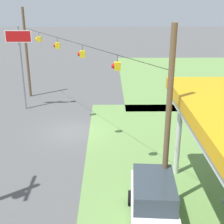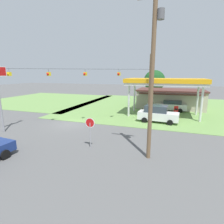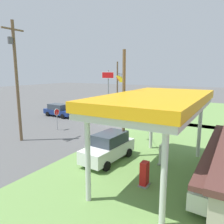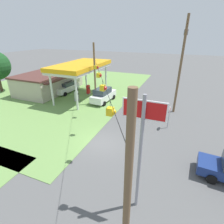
{
  "view_description": "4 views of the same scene",
  "coord_description": "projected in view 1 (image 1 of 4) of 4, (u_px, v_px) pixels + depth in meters",
  "views": [
    {
      "loc": [
        20.43,
        2.53,
        9.17
      ],
      "look_at": [
        3.67,
        2.75,
        2.89
      ],
      "focal_mm": 50.0,
      "sensor_mm": 36.0,
      "label": 1
    },
    {
      "loc": [
        11.13,
        -17.32,
        5.87
      ],
      "look_at": [
        4.41,
        2.57,
        1.29
      ],
      "focal_mm": 28.0,
      "sensor_mm": 36.0,
      "label": 2
    },
    {
      "loc": [
        23.15,
        12.5,
        6.64
      ],
      "look_at": [
        2.81,
        0.62,
        2.27
      ],
      "focal_mm": 35.0,
      "sensor_mm": 36.0,
      "label": 3
    },
    {
      "loc": [
        -12.21,
        -6.0,
        9.35
      ],
      "look_at": [
        3.81,
        0.57,
        1.45
      ],
      "focal_mm": 28.0,
      "sensor_mm": 36.0,
      "label": 4
    }
  ],
  "objects": [
    {
      "name": "car_at_pumps_front",
      "position": [
        153.0,
        205.0,
        12.88
      ],
      "size": [
        4.95,
        2.37,
        2.1
      ],
      "rotation": [
        0.0,
        0.0,
        -0.07
      ],
      "color": "white",
      "rests_on": "ground"
    },
    {
      "name": "grass_verge_opposite_corner",
      "position": [
        220.0,
        77.0,
        37.49
      ],
      "size": [
        24.0,
        24.0,
        0.04
      ],
      "primitive_type": "cube",
      "color": "#6B934C",
      "rests_on": "ground"
    },
    {
      "name": "ground_plane",
      "position": [
        73.0,
        132.0,
        22.32
      ],
      "size": [
        160.0,
        160.0,
        0.0
      ],
      "primitive_type": "plane",
      "color": "#565656"
    },
    {
      "name": "stop_sign_overhead",
      "position": [
        20.0,
        53.0,
        25.19
      ],
      "size": [
        0.22,
        2.09,
        6.9
      ],
      "color": "gray",
      "rests_on": "ground"
    },
    {
      "name": "signal_span_gantry",
      "position": [
        70.0,
        70.0,
        20.74
      ],
      "size": [
        17.33,
        10.24,
        8.24
      ],
      "color": "brown",
      "rests_on": "ground"
    }
  ]
}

